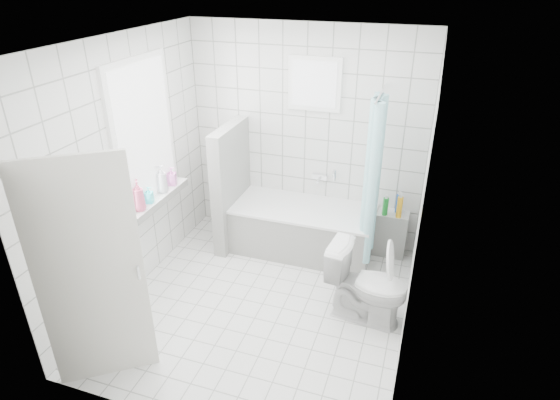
% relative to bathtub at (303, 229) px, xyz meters
% --- Properties ---
extents(ground, '(3.00, 3.00, 0.00)m').
position_rel_bathtub_xyz_m(ground, '(-0.11, -1.12, -0.29)').
color(ground, white).
rests_on(ground, ground).
extents(ceiling, '(3.00, 3.00, 0.00)m').
position_rel_bathtub_xyz_m(ceiling, '(-0.11, -1.12, 2.31)').
color(ceiling, white).
rests_on(ceiling, ground).
extents(wall_back, '(2.80, 0.02, 2.60)m').
position_rel_bathtub_xyz_m(wall_back, '(-0.11, 0.38, 1.01)').
color(wall_back, white).
rests_on(wall_back, ground).
extents(wall_front, '(2.80, 0.02, 2.60)m').
position_rel_bathtub_xyz_m(wall_front, '(-0.11, -2.62, 1.01)').
color(wall_front, white).
rests_on(wall_front, ground).
extents(wall_left, '(0.02, 3.00, 2.60)m').
position_rel_bathtub_xyz_m(wall_left, '(-1.51, -1.12, 1.01)').
color(wall_left, white).
rests_on(wall_left, ground).
extents(wall_right, '(0.02, 3.00, 2.60)m').
position_rel_bathtub_xyz_m(wall_right, '(1.29, -1.12, 1.01)').
color(wall_right, white).
rests_on(wall_right, ground).
extents(window_left, '(0.01, 0.90, 1.40)m').
position_rel_bathtub_xyz_m(window_left, '(-1.46, -0.82, 1.31)').
color(window_left, white).
rests_on(window_left, wall_left).
extents(window_back, '(0.50, 0.01, 0.50)m').
position_rel_bathtub_xyz_m(window_back, '(-0.01, 0.33, 1.66)').
color(window_back, white).
rests_on(window_back, wall_back).
extents(window_sill, '(0.18, 1.02, 0.08)m').
position_rel_bathtub_xyz_m(window_sill, '(-1.42, -0.82, 0.57)').
color(window_sill, white).
rests_on(window_sill, wall_left).
extents(door, '(0.67, 0.50, 2.00)m').
position_rel_bathtub_xyz_m(door, '(-1.03, -2.37, 0.71)').
color(door, silver).
rests_on(door, ground).
extents(bathtub, '(1.66, 0.77, 0.58)m').
position_rel_bathtub_xyz_m(bathtub, '(0.00, 0.00, 0.00)').
color(bathtub, white).
rests_on(bathtub, ground).
extents(partition_wall, '(0.15, 0.85, 1.50)m').
position_rel_bathtub_xyz_m(partition_wall, '(-0.89, -0.05, 0.46)').
color(partition_wall, white).
rests_on(partition_wall, ground).
extents(tiled_ledge, '(0.40, 0.24, 0.55)m').
position_rel_bathtub_xyz_m(tiled_ledge, '(1.00, 0.25, -0.02)').
color(tiled_ledge, white).
rests_on(tiled_ledge, ground).
extents(toilet, '(0.82, 0.53, 0.79)m').
position_rel_bathtub_xyz_m(toilet, '(0.92, -0.98, 0.10)').
color(toilet, white).
rests_on(toilet, ground).
extents(curtain_rod, '(0.02, 0.80, 0.02)m').
position_rel_bathtub_xyz_m(curtain_rod, '(0.77, -0.02, 1.71)').
color(curtain_rod, silver).
rests_on(curtain_rod, wall_back).
extents(shower_curtain, '(0.14, 0.48, 1.78)m').
position_rel_bathtub_xyz_m(shower_curtain, '(0.77, -0.16, 0.81)').
color(shower_curtain, '#41B9C0').
rests_on(shower_curtain, curtain_rod).
extents(tub_faucet, '(0.18, 0.06, 0.06)m').
position_rel_bathtub_xyz_m(tub_faucet, '(0.10, 0.33, 0.56)').
color(tub_faucet, silver).
rests_on(tub_faucet, wall_back).
extents(sill_bottles, '(0.17, 0.78, 0.32)m').
position_rel_bathtub_xyz_m(sill_bottles, '(-1.41, -0.89, 0.75)').
color(sill_bottles, '#D369BB').
rests_on(sill_bottles, window_sill).
extents(ledge_bottles, '(0.22, 0.18, 0.25)m').
position_rel_bathtub_xyz_m(ledge_bottles, '(1.02, 0.22, 0.37)').
color(ledge_bottles, '#16842A').
rests_on(ledge_bottles, tiled_ledge).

